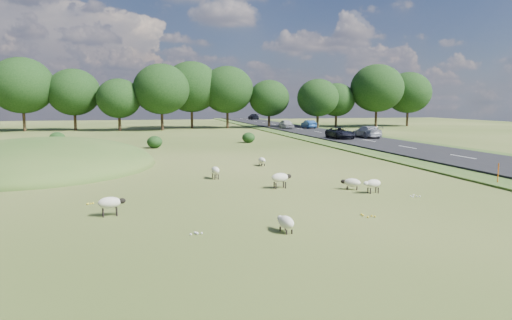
# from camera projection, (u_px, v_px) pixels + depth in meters

# --- Properties ---
(ground) EXTENTS (160.00, 160.00, 0.00)m
(ground) POSITION_uv_depth(u_px,v_px,m) (197.00, 151.00, 43.44)
(ground) COLOR #324D18
(ground) RESTS_ON ground
(mound) EXTENTS (16.00, 20.00, 4.00)m
(mound) POSITION_uv_depth(u_px,v_px,m) (42.00, 166.00, 32.95)
(mound) COLOR #33561E
(mound) RESTS_ON ground
(road) EXTENTS (8.00, 150.00, 0.25)m
(road) POSITION_uv_depth(u_px,v_px,m) (346.00, 138.00, 57.69)
(road) COLOR black
(road) RESTS_ON ground
(treeline) EXTENTS (96.28, 14.66, 11.70)m
(treeline) POSITION_uv_depth(u_px,v_px,m) (167.00, 90.00, 76.56)
(treeline) COLOR black
(treeline) RESTS_ON ground
(shrubs) EXTENTS (22.20, 7.56, 1.40)m
(shrubs) POSITION_uv_depth(u_px,v_px,m) (138.00, 139.00, 48.73)
(shrubs) COLOR black
(shrubs) RESTS_ON ground
(marker_post) EXTENTS (0.06, 0.06, 1.20)m
(marker_post) POSITION_uv_depth(u_px,v_px,m) (498.00, 174.00, 25.45)
(marker_post) COLOR #D8590C
(marker_post) RESTS_ON ground
(sheep_0) EXTENTS (1.06, 0.82, 0.60)m
(sheep_0) POSITION_uv_depth(u_px,v_px,m) (352.00, 183.00, 23.94)
(sheep_0) COLOR beige
(sheep_0) RESTS_ON ground
(sheep_1) EXTENTS (1.19, 0.65, 0.83)m
(sheep_1) POSITION_uv_depth(u_px,v_px,m) (280.00, 178.00, 24.26)
(sheep_1) COLOR beige
(sheep_1) RESTS_ON ground
(sheep_2) EXTENTS (0.54, 1.05, 0.74)m
(sheep_2) POSITION_uv_depth(u_px,v_px,m) (215.00, 170.00, 27.29)
(sheep_2) COLOR beige
(sheep_2) RESTS_ON ground
(sheep_3) EXTENTS (1.12, 0.61, 0.79)m
(sheep_3) POSITION_uv_depth(u_px,v_px,m) (110.00, 203.00, 18.32)
(sheep_3) COLOR beige
(sheep_3) RESTS_ON ground
(sheep_4) EXTENTS (1.02, 0.55, 0.72)m
(sheep_4) POSITION_uv_depth(u_px,v_px,m) (373.00, 184.00, 22.93)
(sheep_4) COLOR beige
(sheep_4) RESTS_ON ground
(sheep_5) EXTENTS (0.59, 1.06, 0.59)m
(sheep_5) POSITION_uv_depth(u_px,v_px,m) (286.00, 222.00, 16.06)
(sheep_5) COLOR beige
(sheep_5) RESTS_ON ground
(sheep_6) EXTENTS (0.53, 1.07, 0.61)m
(sheep_6) POSITION_uv_depth(u_px,v_px,m) (262.00, 161.00, 32.94)
(sheep_6) COLOR beige
(sheep_6) RESTS_ON ground
(car_1) EXTENTS (1.42, 4.07, 1.34)m
(car_1) POSITION_uv_depth(u_px,v_px,m) (309.00, 124.00, 76.45)
(car_1) COLOR navy
(car_1) RESTS_ON road
(car_2) EXTENTS (1.99, 4.90, 1.42)m
(car_2) POSITION_uv_depth(u_px,v_px,m) (254.00, 117.00, 115.76)
(car_2) COLOR black
(car_2) RESTS_ON road
(car_3) EXTENTS (2.04, 5.01, 1.45)m
(car_3) POSITION_uv_depth(u_px,v_px,m) (367.00, 132.00, 56.27)
(car_3) COLOR #AFB1B7
(car_3) RESTS_ON road
(car_4) EXTENTS (2.24, 4.85, 1.35)m
(car_4) POSITION_uv_depth(u_px,v_px,m) (340.00, 133.00, 54.86)
(car_4) COLOR black
(car_4) RESTS_ON road
(car_5) EXTENTS (1.72, 4.27, 1.45)m
(car_5) POSITION_uv_depth(u_px,v_px,m) (286.00, 124.00, 75.97)
(car_5) COLOR silver
(car_5) RESTS_ON road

